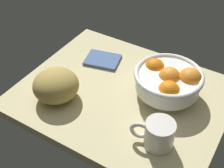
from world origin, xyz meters
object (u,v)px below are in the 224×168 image
(fruit_bowl, at_px, (169,80))
(mug, at_px, (158,134))
(bread_loaf, at_px, (56,85))
(napkin_folded, at_px, (103,60))

(fruit_bowl, xyz_separation_m, mug, (0.06, -0.20, -0.02))
(fruit_bowl, xyz_separation_m, bread_loaf, (-0.29, -0.19, -0.01))
(mug, bearing_deg, napkin_folded, 143.94)
(fruit_bowl, relative_size, bread_loaf, 1.50)
(bread_loaf, distance_m, mug, 0.35)
(fruit_bowl, bearing_deg, napkin_folded, 170.69)
(napkin_folded, relative_size, mug, 1.00)
(napkin_folded, xyz_separation_m, mug, (0.33, -0.24, 0.04))
(fruit_bowl, distance_m, mug, 0.20)
(bread_loaf, distance_m, napkin_folded, 0.24)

